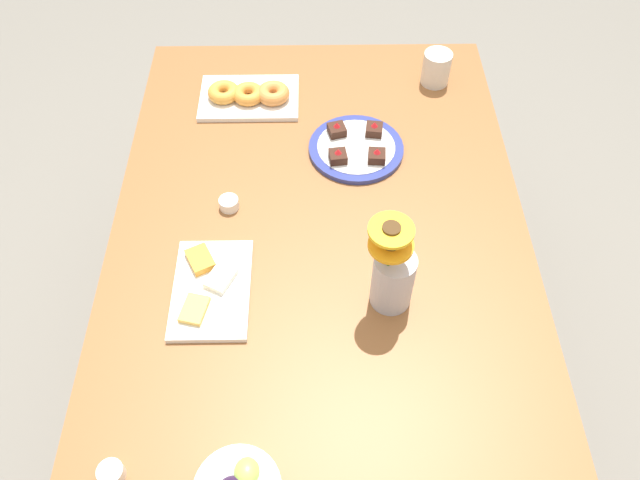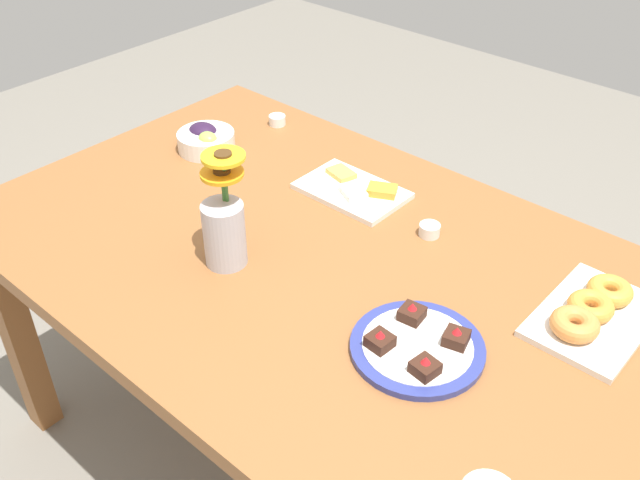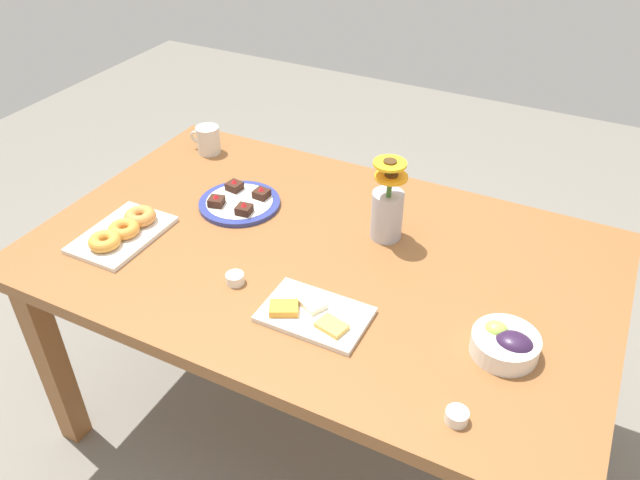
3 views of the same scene
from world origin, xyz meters
name	(u,v)px [view 1 (image 1 of 3)]	position (x,y,z in m)	size (l,w,h in m)	color
ground_plane	(320,385)	(0.00, 0.00, 0.00)	(6.00, 6.00, 0.00)	slate
dining_table	(320,271)	(0.00, 0.00, 0.65)	(1.60, 1.00, 0.74)	brown
coffee_mug	(436,67)	(0.62, -0.34, 0.79)	(0.12, 0.08, 0.10)	beige
cheese_platter	(210,287)	(-0.11, 0.24, 0.75)	(0.26, 0.17, 0.03)	white
croissant_platter	(249,95)	(0.54, 0.19, 0.76)	(0.19, 0.28, 0.05)	white
jam_cup_honey	(111,473)	(-0.51, 0.39, 0.76)	(0.05, 0.05, 0.03)	white
jam_cup_berry	(229,203)	(0.14, 0.22, 0.76)	(0.05, 0.05, 0.03)	white
dessert_plate	(356,148)	(0.33, -0.10, 0.75)	(0.25, 0.25, 0.05)	navy
flower_vase	(393,276)	(-0.14, -0.15, 0.83)	(0.10, 0.11, 0.26)	#B2B2BC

